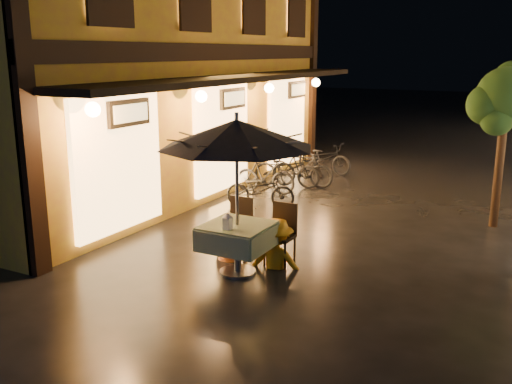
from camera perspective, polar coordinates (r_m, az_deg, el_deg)
The scene contains 15 objects.
ground at distance 8.45m, azimuth 2.69°, elevation -9.19°, with size 90.00×90.00×0.00m, color black.
west_building at distance 14.26m, azimuth -11.69°, elevation 15.20°, with size 5.90×11.40×7.40m.
street_tree at distance 11.62m, azimuth 23.79°, elevation 8.33°, with size 1.43×1.20×3.15m.
cafe_table at distance 8.65m, azimuth -1.87°, elevation -4.46°, with size 0.99×0.99×0.78m.
patio_umbrella at distance 8.30m, azimuth -1.95°, elevation 5.83°, with size 2.33×2.33×2.46m.
cafe_chair_left at distance 9.47m, azimuth -1.75°, elevation -3.15°, with size 0.42×0.42×0.97m.
cafe_chair_right at distance 9.11m, azimuth 2.63°, elevation -3.84°, with size 0.42×0.42×0.97m.
table_lantern at distance 8.32m, azimuth -2.86°, elevation -2.84°, with size 0.16×0.16×0.25m.
person_orange at distance 9.28m, azimuth -2.55°, elevation -2.24°, with size 0.71×0.56×1.47m, color orange.
person_yellow at distance 8.88m, azimuth 2.05°, elevation -2.83°, with size 0.98×0.56×1.51m, color #FFA816.
bicycle_0 at distance 12.35m, azimuth 0.42°, elevation 0.23°, with size 0.53×1.51×0.79m, color black.
bicycle_1 at distance 13.59m, azimuth 0.92°, elevation 1.69°, with size 0.42×1.48×0.89m, color black.
bicycle_2 at distance 14.30m, azimuth 3.12°, elevation 2.30°, with size 0.59×1.71×0.90m, color black.
bicycle_3 at distance 14.26m, azimuth 4.66°, elevation 2.33°, with size 0.44×1.56×0.94m, color black.
bicycle_4 at distance 16.01m, azimuth 6.84°, elevation 3.41°, with size 0.57×1.65×0.87m, color black.
Camera 1 is at (3.29, -7.05, 3.30)m, focal length 40.00 mm.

